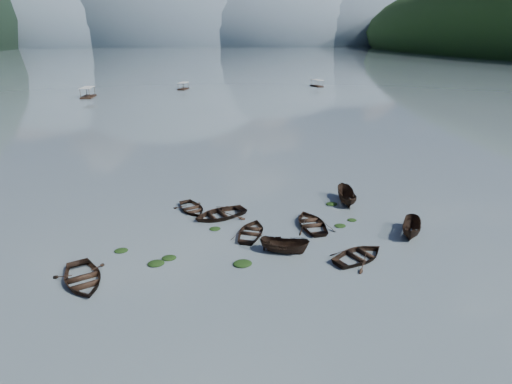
{
  "coord_description": "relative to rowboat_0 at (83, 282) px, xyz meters",
  "views": [
    {
      "loc": [
        -5.02,
        -21.55,
        15.18
      ],
      "look_at": [
        0.0,
        12.0,
        2.0
      ],
      "focal_mm": 28.0,
      "sensor_mm": 36.0,
      "label": 1
    }
  ],
  "objects": [
    {
      "name": "rowboat_8",
      "position": [
        22.13,
        10.56,
        0.0
      ],
      "size": [
        2.12,
        4.29,
        1.59
      ],
      "primitive_type": "imported",
      "rotation": [
        0.0,
        0.0,
        3.0
      ],
      "color": "black",
      "rests_on": "ground"
    },
    {
      "name": "weed_clump_3",
      "position": [
        21.22,
        6.52,
        0.0
      ],
      "size": [
        0.82,
        0.69,
        0.18
      ],
      "primitive_type": "ellipsoid",
      "color": "black",
      "rests_on": "ground"
    },
    {
      "name": "pontoon_left",
      "position": [
        -20.64,
        91.53,
        0.0
      ],
      "size": [
        2.93,
        6.75,
        2.57
      ],
      "primitive_type": null,
      "rotation": [
        0.0,
        0.0,
        -0.02
      ],
      "color": "black",
      "rests_on": "ground"
    },
    {
      "name": "haze_mtn_b",
      "position": [
        -46.95,
        897.59,
        0.0
      ],
      "size": [
        520.0,
        520.0,
        340.0
      ],
      "primitive_type": "ellipsoid",
      "color": "#475666",
      "rests_on": "ground"
    },
    {
      "name": "weed_clump_0",
      "position": [
        4.61,
        1.58,
        0.0
      ],
      "size": [
        1.21,
        0.99,
        0.26
      ],
      "primitive_type": "ellipsoid",
      "color": "black",
      "rests_on": "ground"
    },
    {
      "name": "rowboat_1",
      "position": [
        12.05,
        5.24,
        0.0
      ],
      "size": [
        4.3,
        4.98,
        0.87
      ],
      "primitive_type": "imported",
      "rotation": [
        0.0,
        0.0,
        2.77
      ],
      "color": "black",
      "rests_on": "ground"
    },
    {
      "name": "weed_clump_7",
      "position": [
        20.6,
        10.26,
        0.0
      ],
      "size": [
        1.12,
        0.9,
        0.25
      ],
      "primitive_type": "ellipsoid",
      "color": "black",
      "rests_on": "ground"
    },
    {
      "name": "rowboat_7",
      "position": [
        9.66,
        8.97,
        0.0
      ],
      "size": [
        5.89,
        5.13,
        1.02
      ],
      "primitive_type": "imported",
      "rotation": [
        0.0,
        0.0,
        5.11
      ],
      "color": "black",
      "rests_on": "ground"
    },
    {
      "name": "rowboat_4",
      "position": [
        19.31,
        0.16,
        0.0
      ],
      "size": [
        5.34,
        4.72,
        0.92
      ],
      "primitive_type": "imported",
      "rotation": [
        0.0,
        0.0,
        2.0
      ],
      "color": "black",
      "rests_on": "ground"
    },
    {
      "name": "weed_clump_6",
      "position": [
        9.08,
        6.58,
        0.0
      ],
      "size": [
        0.96,
        0.8,
        0.2
      ],
      "primitive_type": "ellipsoid",
      "color": "black",
      "rests_on": "ground"
    },
    {
      "name": "haze_mtn_d",
      "position": [
        333.05,
        897.59,
        0.0
      ],
      "size": [
        520.0,
        520.0,
        220.0
      ],
      "primitive_type": "ellipsoid",
      "color": "#475666",
      "rests_on": "ground"
    },
    {
      "name": "rowboat_5",
      "position": [
        24.99,
        3.16,
        0.0
      ],
      "size": [
        3.29,
        4.05,
        1.5
      ],
      "primitive_type": "imported",
      "rotation": [
        0.0,
        0.0,
        -0.56
      ],
      "color": "black",
      "rests_on": "ground"
    },
    {
      "name": "ground_plane",
      "position": [
        13.05,
        -2.41,
        0.0
      ],
      "size": [
        2400.0,
        2400.0,
        0.0
      ],
      "primitive_type": "plane",
      "color": "slate"
    },
    {
      "name": "rowboat_6",
      "position": [
        7.15,
        10.85,
        0.0
      ],
      "size": [
        4.11,
        4.78,
        0.83
      ],
      "primitive_type": "imported",
      "rotation": [
        0.0,
        0.0,
        0.36
      ],
      "color": "black",
      "rests_on": "ground"
    },
    {
      "name": "pontoon_right",
      "position": [
        48.09,
        107.3,
        0.0
      ],
      "size": [
        3.32,
        5.69,
        2.04
      ],
      "primitive_type": null,
      "rotation": [
        0.0,
        0.0,
        0.22
      ],
      "color": "black",
      "rests_on": "ground"
    },
    {
      "name": "haze_mtn_c",
      "position": [
        153.05,
        897.59,
        0.0
      ],
      "size": [
        520.0,
        520.0,
        260.0
      ],
      "primitive_type": "ellipsoid",
      "color": "#475666",
      "rests_on": "ground"
    },
    {
      "name": "rowboat_3",
      "position": [
        17.36,
        5.98,
        0.0
      ],
      "size": [
        3.56,
        4.8,
        0.95
      ],
      "primitive_type": "imported",
      "rotation": [
        0.0,
        0.0,
        3.2
      ],
      "color": "black",
      "rests_on": "ground"
    },
    {
      "name": "weed_clump_4",
      "position": [
        19.77,
        5.56,
        0.0
      ],
      "size": [
        1.01,
        0.8,
        0.21
      ],
      "primitive_type": "ellipsoid",
      "color": "black",
      "rests_on": "ground"
    },
    {
      "name": "rowboat_0",
      "position": [
        0.0,
        0.0,
        0.0
      ],
      "size": [
        5.04,
        5.79,
        1.0
      ],
      "primitive_type": "imported",
      "rotation": [
        0.0,
        0.0,
        0.39
      ],
      "color": "black",
      "rests_on": "ground"
    },
    {
      "name": "pontoon_centre",
      "position": [
        4.49,
        105.83,
        0.0
      ],
      "size": [
        3.69,
        5.64,
        2.0
      ],
      "primitive_type": null,
      "rotation": [
        0.0,
        0.0,
        -0.32
      ],
      "color": "black",
      "rests_on": "ground"
    },
    {
      "name": "weed_clump_1",
      "position": [
        5.49,
        2.24,
        0.0
      ],
      "size": [
        1.07,
        0.85,
        0.23
      ],
      "primitive_type": "ellipsoid",
      "color": "black",
      "rests_on": "ground"
    },
    {
      "name": "haze_mtn_a",
      "position": [
        -246.95,
        897.59,
        0.0
      ],
      "size": [
        520.0,
        520.0,
        280.0
      ],
      "primitive_type": "ellipsoid",
      "color": "#475666",
      "rests_on": "ground"
    },
    {
      "name": "weed_clump_2",
      "position": [
        10.74,
        0.62,
        0.0
      ],
      "size": [
        1.37,
        1.1,
        0.3
      ],
      "primitive_type": "ellipsoid",
      "color": "black",
      "rests_on": "ground"
    },
    {
      "name": "rowboat_2",
      "position": [
        14.05,
        1.84,
        0.0
      ],
      "size": [
        4.0,
        2.66,
        1.45
      ],
      "primitive_type": "imported",
      "rotation": [
        0.0,
        0.0,
        1.21
      ],
      "color": "black",
      "rests_on": "ground"
    },
    {
      "name": "weed_clump_5",
      "position": [
        1.83,
        3.9,
        0.0
      ],
      "size": [
        1.03,
        0.83,
        0.22
      ],
      "primitive_type": "ellipsoid",
      "color": "black",
      "rests_on": "ground"
    }
  ]
}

